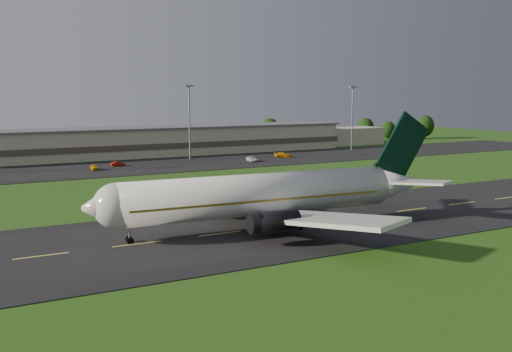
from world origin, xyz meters
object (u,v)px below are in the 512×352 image
airliner (265,195)px  terminal (175,141)px  light_mast_centre (189,113)px  service_vehicle_d (283,155)px  service_vehicle_b (118,164)px  service_vehicle_c (252,159)px  light_mast_east (352,110)px  service_vehicle_a (94,167)px

airliner → terminal: bearing=80.8°
light_mast_centre → service_vehicle_d: light_mast_centre is taller
service_vehicle_d → airliner: bearing=175.9°
airliner → service_vehicle_d: 85.55m
airliner → service_vehicle_b: 74.88m
service_vehicle_b → service_vehicle_c: bearing=-105.1°
light_mast_east → service_vehicle_a: 84.45m
light_mast_centre → airliner: bearing=-104.2°
service_vehicle_a → service_vehicle_d: (53.17, 1.97, 0.07)m
airliner → service_vehicle_a: size_ratio=13.40×
terminal → service_vehicle_c: bearing=-67.7°
light_mast_centre → service_vehicle_a: bearing=-161.0°
light_mast_centre → service_vehicle_b: (-21.23, -5.28, -12.05)m
terminal → airliner: bearing=-102.7°
airliner → service_vehicle_a: (-7.74, 70.42, -3.91)m
airliner → service_vehicle_c: 75.83m
service_vehicle_a → service_vehicle_c: service_vehicle_c is taller
terminal → service_vehicle_b: bearing=-136.5°
service_vehicle_b → service_vehicle_d: bearing=-96.9°
service_vehicle_b → light_mast_east: bearing=-90.0°
airliner → terminal: 98.65m
airliner → service_vehicle_d: bearing=61.4°
airliner → terminal: size_ratio=0.35×
airliner → terminal: airliner is taller
light_mast_east → service_vehicle_b: light_mast_east is taller
light_mast_centre → service_vehicle_b: 24.98m
terminal → service_vehicle_b: (-22.63, -21.46, -3.31)m
service_vehicle_a → terminal: bearing=43.6°
light_mast_east → service_vehicle_c: (-42.03, -12.02, -11.98)m
airliner → service_vehicle_d: (45.43, 72.39, -3.84)m
airliner → service_vehicle_a: airliner is taller
terminal → service_vehicle_d: bearing=-45.1°
light_mast_centre → service_vehicle_a: 31.98m
light_mast_east → service_vehicle_d: bearing=-165.6°
airliner → light_mast_centre: 82.98m
terminal → light_mast_east: (53.60, -16.18, 8.75)m
airliner → service_vehicle_c: size_ratio=10.82×
service_vehicle_a → service_vehicle_d: 53.20m
light_mast_centre → terminal: bearing=85.0°
service_vehicle_b → service_vehicle_c: (34.19, -6.74, 0.07)m
light_mast_east → service_vehicle_b: 77.36m
service_vehicle_a → service_vehicle_d: bearing=4.5°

